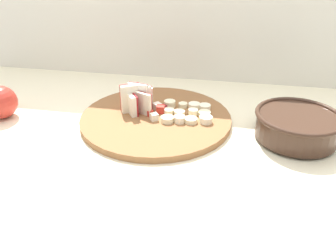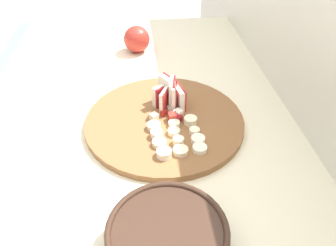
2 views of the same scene
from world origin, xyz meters
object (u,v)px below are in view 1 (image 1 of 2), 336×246
apple_dice_pile (156,110)px  banana_slice_rows (187,113)px  ceramic_bowl (297,125)px  whole_apple (0,102)px  apple_wedge_fan (137,99)px  cutting_board (156,118)px

apple_dice_pile → banana_slice_rows: size_ratio=0.63×
ceramic_bowl → whole_apple: (-0.68, -0.02, 0.00)m
banana_slice_rows → ceramic_bowl: ceramic_bowl is taller
whole_apple → apple_dice_pile: bearing=9.3°
apple_dice_pile → whole_apple: bearing=-170.7°
apple_wedge_fan → banana_slice_rows: (0.12, -0.00, -0.02)m
cutting_board → ceramic_bowl: (0.31, -0.03, 0.03)m
cutting_board → whole_apple: whole_apple is taller
banana_slice_rows → ceramic_bowl: size_ratio=0.70×
apple_dice_pile → whole_apple: 0.37m
ceramic_bowl → apple_wedge_fan: bearing=173.1°
apple_wedge_fan → cutting_board: bearing=-19.8°
apple_wedge_fan → ceramic_bowl: 0.36m
apple_wedge_fan → apple_dice_pile: bearing=-6.5°
cutting_board → apple_dice_pile: (-0.00, 0.01, 0.02)m
apple_wedge_fan → ceramic_bowl: (0.36, -0.04, -0.01)m
cutting_board → banana_slice_rows: 0.07m
apple_wedge_fan → ceramic_bowl: apple_wedge_fan is taller
apple_dice_pile → ceramic_bowl: 0.31m
apple_wedge_fan → whole_apple: apple_wedge_fan is taller
banana_slice_rows → apple_dice_pile: bearing=-176.4°
banana_slice_rows → whole_apple: whole_apple is taller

